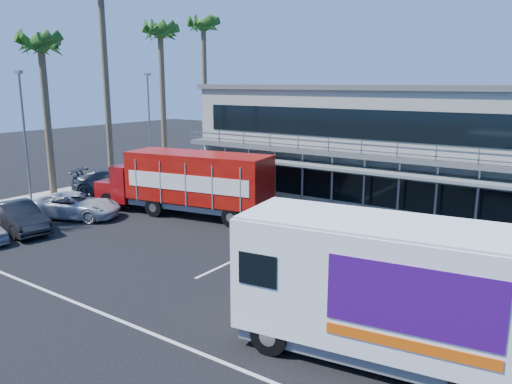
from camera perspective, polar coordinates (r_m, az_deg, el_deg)
The scene contains 15 objects.
ground at distance 22.35m, azimuth -7.33°, elevation -7.07°, with size 120.00×120.00×0.00m, color black.
building at distance 32.65m, azimuth 14.66°, elevation 5.40°, with size 22.40×12.00×7.30m.
curb_strip at distance 37.08m, azimuth -18.28°, elevation 0.38°, with size 3.00×32.00×0.16m, color #A5A399.
palm_c at distance 34.62m, azimuth -23.33°, elevation 14.42°, with size 2.80×2.80×10.75m.
palm_d at distance 38.10m, azimuth -17.30°, elevation 20.02°, with size 2.80×2.80×14.75m.
palm_e at distance 40.78m, azimuth -10.85°, elevation 16.65°, with size 2.80×2.80×12.25m.
palm_f at distance 45.12m, azimuth -6.02°, elevation 17.51°, with size 2.80×2.80×13.25m.
light_pole_near at distance 33.07m, azimuth -24.93°, elevation 6.22°, with size 0.50×0.25×8.09m.
light_pole_far at distance 39.02m, azimuth -12.09°, elevation 7.87°, with size 0.50×0.25×8.09m.
red_truck at distance 28.39m, azimuth -7.87°, elevation 1.25°, with size 10.94×4.29×3.59m.
white_van at distance 13.96m, azimuth 14.49°, elevation -10.57°, with size 8.24×3.84×3.88m.
parked_car_b at distance 27.94m, azimuth -25.54°, elevation -2.61°, with size 1.60×4.60×1.51m, color black.
parked_car_c at distance 29.63m, azimuth -20.01°, elevation -1.44°, with size 2.34×5.08×1.41m, color #B8B8BA.
parked_car_d at distance 34.98m, azimuth -15.92°, elevation 1.08°, with size 2.32×5.70×1.65m, color #2D343D.
parked_car_e at distance 36.00m, azimuth -13.93°, elevation 1.45°, with size 1.87×4.66×1.59m, color slate.
Camera 1 is at (14.35, -15.44, 7.42)m, focal length 35.00 mm.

